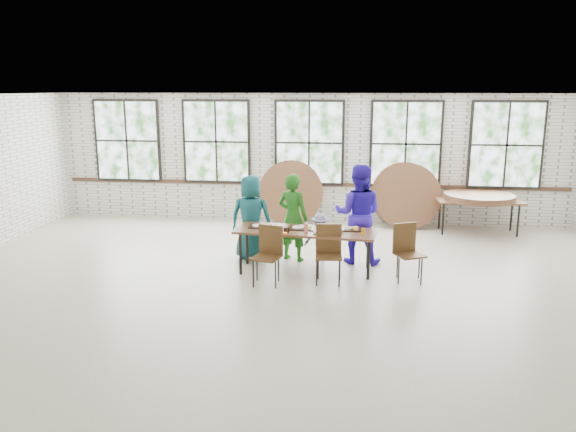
# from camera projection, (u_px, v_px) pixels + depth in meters

# --- Properties ---
(room) EXTENTS (12.00, 12.00, 12.00)m
(room) POSITION_uv_depth(u_px,v_px,m) (309.00, 145.00, 13.00)
(room) COLOR beige
(room) RESTS_ON ground
(dining_table) EXTENTS (2.47, 1.04, 0.74)m
(dining_table) POSITION_uv_depth(u_px,v_px,m) (305.00, 233.00, 9.62)
(dining_table) COLOR brown
(dining_table) RESTS_ON ground
(chair_near_left) EXTENTS (0.52, 0.51, 0.95)m
(chair_near_left) POSITION_uv_depth(u_px,v_px,m) (268.00, 250.00, 9.08)
(chair_near_left) COLOR #4D3319
(chair_near_left) RESTS_ON ground
(chair_near_right) EXTENTS (0.45, 0.43, 0.95)m
(chair_near_right) POSITION_uv_depth(u_px,v_px,m) (329.00, 248.00, 9.15)
(chair_near_right) COLOR #4D3319
(chair_near_right) RESTS_ON ground
(chair_spare) EXTENTS (0.56, 0.55, 0.95)m
(chair_spare) POSITION_uv_depth(u_px,v_px,m) (407.00, 247.00, 9.23)
(chair_spare) COLOR #4D3319
(chair_spare) RESTS_ON ground
(adult_teal) EXTENTS (0.79, 0.54, 1.57)m
(adult_teal) POSITION_uv_depth(u_px,v_px,m) (251.00, 217.00, 10.35)
(adult_teal) COLOR #18525E
(adult_teal) RESTS_ON ground
(adult_green) EXTENTS (0.69, 0.59, 1.61)m
(adult_green) POSITION_uv_depth(u_px,v_px,m) (293.00, 217.00, 10.25)
(adult_green) COLOR #20631A
(adult_green) RESTS_ON ground
(toddler) EXTENTS (0.64, 0.47, 0.89)m
(toddler) POSITION_uv_depth(u_px,v_px,m) (320.00, 237.00, 10.28)
(toddler) COLOR #1B1748
(toddler) RESTS_ON ground
(adult_blue) EXTENTS (0.94, 0.77, 1.80)m
(adult_blue) POSITION_uv_depth(u_px,v_px,m) (358.00, 214.00, 10.09)
(adult_blue) COLOR #321BC2
(adult_blue) RESTS_ON ground
(storage_table) EXTENTS (1.82, 0.81, 0.74)m
(storage_table) POSITION_uv_depth(u_px,v_px,m) (479.00, 202.00, 12.21)
(storage_table) COLOR brown
(storage_table) RESTS_ON ground
(tabletop_clutter) EXTENTS (2.01, 0.62, 0.11)m
(tabletop_clutter) POSITION_uv_depth(u_px,v_px,m) (312.00, 229.00, 9.56)
(tabletop_clutter) COLOR black
(tabletop_clutter) RESTS_ON dining_table
(round_tops_stacked) EXTENTS (1.50, 1.50, 0.13)m
(round_tops_stacked) POSITION_uv_depth(u_px,v_px,m) (479.00, 197.00, 12.18)
(round_tops_stacked) COLOR brown
(round_tops_stacked) RESTS_ON storage_table
(round_tops_leaning) EXTENTS (4.16, 0.47, 1.49)m
(round_tops_leaning) POSITION_uv_depth(u_px,v_px,m) (367.00, 195.00, 12.79)
(round_tops_leaning) COLOR brown
(round_tops_leaning) RESTS_ON ground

